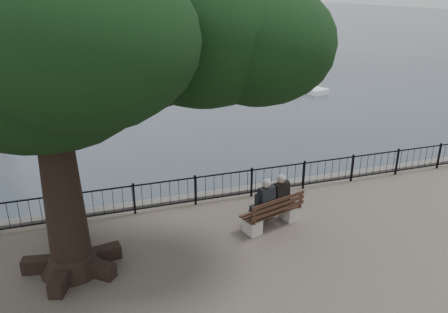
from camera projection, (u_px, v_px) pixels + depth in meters
name	position (u px, v px, depth m)	size (l,w,h in m)	color
harbor	(220.00, 207.00, 15.50)	(260.00, 260.00, 1.20)	#4B4944
railing	(224.00, 185.00, 14.68)	(22.06, 0.06, 1.00)	black
bench	(272.00, 216.00, 13.12)	(2.08, 1.13, 1.05)	gray
person_left	(262.00, 205.00, 12.90)	(0.63, 0.91, 1.67)	black
person_right	(277.00, 200.00, 13.19)	(0.63, 0.91, 1.67)	black
tree	(80.00, 29.00, 9.49)	(11.04, 7.71, 9.01)	black
lion_monument	(125.00, 31.00, 56.93)	(6.38, 6.38, 9.32)	#4B4944
sailboat_b	(66.00, 105.00, 29.17)	(2.94, 6.38, 14.30)	white
sailboat_c	(223.00, 90.00, 33.98)	(2.92, 4.88, 8.96)	white
sailboat_d	(297.00, 86.00, 35.45)	(3.14, 5.62, 10.00)	white
sailboat_f	(161.00, 69.00, 42.73)	(3.09, 5.41, 10.42)	white
sailboat_g	(199.00, 58.00, 48.87)	(2.93, 5.87, 10.40)	white
sailboat_h	(88.00, 62.00, 45.95)	(1.53, 5.13, 12.64)	white
sailboat_i	(32.00, 95.00, 32.13)	(3.26, 5.47, 11.13)	white
far_shore	(225.00, 7.00, 89.34)	(30.00, 8.60, 9.18)	#443C34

